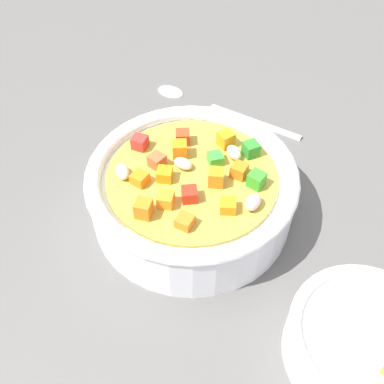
% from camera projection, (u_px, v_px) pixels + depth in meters
% --- Properties ---
extents(ground_plane, '(1.40, 1.40, 0.02)m').
position_uv_depth(ground_plane, '(192.00, 218.00, 0.44)').
color(ground_plane, '#565451').
extents(soup_bowl_main, '(0.19, 0.19, 0.07)m').
position_uv_depth(soup_bowl_main, '(192.00, 190.00, 0.41)').
color(soup_bowl_main, white).
rests_on(soup_bowl_main, ground_plane).
extents(spoon, '(0.16, 0.15, 0.01)m').
position_uv_depth(spoon, '(210.00, 103.00, 0.55)').
color(spoon, silver).
rests_on(spoon, ground_plane).
extents(side_bowl_small, '(0.12, 0.12, 0.05)m').
position_uv_depth(side_bowl_small, '(364.00, 344.00, 0.32)').
color(side_bowl_small, white).
rests_on(side_bowl_small, ground_plane).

